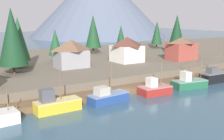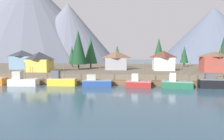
% 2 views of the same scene
% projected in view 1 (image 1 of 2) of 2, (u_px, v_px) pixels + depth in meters
% --- Properties ---
extents(ground_plane, '(400.00, 400.00, 1.00)m').
position_uv_depth(ground_plane, '(78.00, 79.00, 70.16)').
color(ground_plane, '#335166').
extents(dock, '(80.00, 4.00, 1.60)m').
position_uv_depth(dock, '(121.00, 91.00, 55.15)').
color(dock, brown).
rests_on(dock, ground_plane).
extents(shoreline_bank, '(400.00, 56.00, 2.50)m').
position_uv_depth(shoreline_bank, '(59.00, 65.00, 79.71)').
color(shoreline_bank, '#665B4C').
rests_on(shoreline_bank, ground_plane).
extents(mountain_east_peak, '(93.78, 93.78, 46.88)m').
position_uv_depth(mountain_east_peak, '(98.00, 2.00, 198.67)').
color(mountain_east_peak, slate).
rests_on(mountain_east_peak, ground_plane).
extents(fishing_boat_yellow, '(7.11, 2.54, 5.87)m').
position_uv_depth(fishing_boat_yellow, '(56.00, 104.00, 44.47)').
color(fishing_boat_yellow, gold).
rests_on(fishing_boat_yellow, ground_plane).
extents(fishing_boat_blue, '(7.31, 3.25, 6.66)m').
position_uv_depth(fishing_boat_blue, '(108.00, 97.00, 49.06)').
color(fishing_boat_blue, navy).
rests_on(fishing_boat_blue, ground_plane).
extents(fishing_boat_red, '(6.26, 3.70, 5.88)m').
position_uv_depth(fishing_boat_red, '(155.00, 89.00, 54.41)').
color(fishing_boat_red, maroon).
rests_on(fishing_boat_red, ground_plane).
extents(fishing_boat_green, '(7.50, 4.14, 9.17)m').
position_uv_depth(fishing_boat_green, '(189.00, 83.00, 59.07)').
color(fishing_boat_green, '#1E5B3D').
rests_on(fishing_boat_green, ground_plane).
extents(fishing_boat_black, '(7.24, 3.09, 9.88)m').
position_uv_depth(fishing_boat_black, '(215.00, 76.00, 64.22)').
color(fishing_boat_black, black).
rests_on(fishing_boat_black, ground_plane).
extents(house_grey, '(7.61, 5.43, 6.51)m').
position_uv_depth(house_grey, '(71.00, 53.00, 67.64)').
color(house_grey, gray).
rests_on(house_grey, shoreline_bank).
extents(house_red, '(7.99, 5.49, 6.23)m').
position_uv_depth(house_red, '(182.00, 48.00, 79.49)').
color(house_red, '#9E4238').
rests_on(house_red, shoreline_bank).
extents(house_white, '(7.00, 7.29, 6.54)m').
position_uv_depth(house_white, '(127.00, 49.00, 76.11)').
color(house_white, silver).
rests_on(house_white, shoreline_bank).
extents(conifer_near_left, '(3.47, 3.47, 8.75)m').
position_uv_depth(conifer_near_left, '(121.00, 36.00, 98.22)').
color(conifer_near_left, '#4C3823').
rests_on(conifer_near_left, shoreline_bank).
extents(conifer_near_right, '(5.33, 5.33, 12.33)m').
position_uv_depth(conifer_near_right, '(177.00, 32.00, 88.95)').
color(conifer_near_right, '#4C3823').
rests_on(conifer_near_right, shoreline_bank).
extents(conifer_mid_left, '(5.09, 5.09, 11.81)m').
position_uv_depth(conifer_mid_left, '(18.00, 39.00, 66.70)').
color(conifer_mid_left, '#4C3823').
rests_on(conifer_mid_left, shoreline_bank).
extents(conifer_mid_right, '(5.97, 5.97, 13.71)m').
position_uv_depth(conifer_mid_right, '(12.00, 37.00, 59.40)').
color(conifer_mid_right, '#4C3823').
rests_on(conifer_mid_right, shoreline_bank).
extents(conifer_back_left, '(5.02, 5.02, 12.17)m').
position_uv_depth(conifer_back_left, '(93.00, 31.00, 92.13)').
color(conifer_back_left, '#4C3823').
rests_on(conifer_back_left, shoreline_bank).
extents(conifer_back_right, '(3.95, 3.95, 10.03)m').
position_uv_depth(conifer_back_right, '(157.00, 33.00, 106.24)').
color(conifer_back_right, '#4C3823').
rests_on(conifer_back_right, shoreline_bank).
extents(conifer_centre, '(3.53, 3.53, 8.74)m').
position_uv_depth(conifer_centre, '(55.00, 42.00, 74.34)').
color(conifer_centre, '#4C3823').
rests_on(conifer_centre, shoreline_bank).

